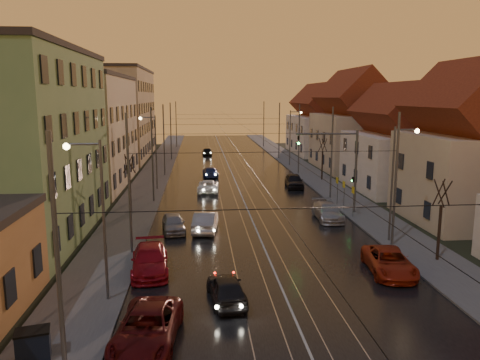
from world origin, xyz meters
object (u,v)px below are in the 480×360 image
object	(u,v)px
parked_right_0	(389,262)
parked_right_1	(328,211)
street_lamp_1	(397,173)
driving_car_3	(210,172)
driving_car_0	(226,289)
parked_right_2	(294,181)
parked_left_1	(147,328)
parked_left_2	(150,260)
street_lamp_0	(97,205)
traffic_light_mast	(345,161)
driving_car_4	(207,152)
street_lamp_2	(153,145)
driving_car_1	(206,221)
dumpster	(33,346)
driving_car_2	(208,186)
street_lamp_3	(292,132)
parked_left_3	(173,223)

from	to	relation	value
parked_right_0	parked_right_1	xyz separation A→B (m)	(-0.29, 11.86, 0.00)
street_lamp_1	driving_car_3	world-z (taller)	street_lamp_1
driving_car_0	driving_car_3	bearing A→B (deg)	-96.44
driving_car_0	driving_car_3	world-z (taller)	driving_car_0
street_lamp_1	parked_right_1	world-z (taller)	street_lamp_1
driving_car_3	parked_right_1	distance (m)	23.19
parked_right_0	parked_right_2	world-z (taller)	parked_right_2
parked_left_1	parked_left_2	world-z (taller)	parked_left_2
street_lamp_0	traffic_light_mast	size ratio (longest dim) A/B	1.11
street_lamp_1	driving_car_4	xyz separation A→B (m)	(-11.95, 49.44, -4.21)
street_lamp_1	street_lamp_2	bearing A→B (deg)	132.32
driving_car_1	dumpster	bearing A→B (deg)	75.17
street_lamp_2	driving_car_1	world-z (taller)	street_lamp_2
driving_car_2	street_lamp_1	bearing A→B (deg)	127.33
traffic_light_mast	dumpster	distance (m)	28.47
street_lamp_3	parked_left_1	distance (m)	50.89
driving_car_2	parked_left_1	bearing A→B (deg)	87.59
street_lamp_3	parked_left_3	bearing A→B (deg)	-115.45
driving_car_4	parked_right_1	distance (m)	44.09
street_lamp_0	dumpster	world-z (taller)	street_lamp_0
street_lamp_2	parked_left_1	distance (m)	32.67
parked_right_1	driving_car_0	bearing A→B (deg)	-120.24
driving_car_4	parked_left_1	size ratio (longest dim) A/B	0.76
driving_car_0	street_lamp_3	bearing A→B (deg)	-111.42
street_lamp_1	parked_left_3	world-z (taller)	street_lamp_1
street_lamp_1	driving_car_1	xyz separation A→B (m)	(-12.92, 3.86, -4.13)
street_lamp_1	driving_car_4	world-z (taller)	street_lamp_1
driving_car_3	parked_left_3	xyz separation A→B (m)	(-3.35, -23.80, 0.03)
street_lamp_3	driving_car_1	xyz separation A→B (m)	(-12.92, -32.14, -4.13)
street_lamp_1	street_lamp_2	size ratio (longest dim) A/B	1.00
parked_left_2	street_lamp_3	bearing A→B (deg)	62.86
driving_car_4	parked_left_2	world-z (taller)	parked_left_2
street_lamp_0	street_lamp_1	xyz separation A→B (m)	(18.21, 8.00, 0.00)
street_lamp_2	parked_right_0	world-z (taller)	street_lamp_2
driving_car_3	parked_right_0	distance (m)	34.50
driving_car_3	parked_left_1	size ratio (longest dim) A/B	0.85
street_lamp_1	parked_right_1	distance (m)	8.10
parked_right_2	dumpster	world-z (taller)	parked_right_2
street_lamp_0	traffic_light_mast	distance (m)	23.42
driving_car_4	parked_right_0	distance (m)	55.80
driving_car_2	parked_right_2	xyz separation A→B (m)	(9.50, 1.54, 0.12)
parked_left_1	dumpster	world-z (taller)	parked_left_1
street_lamp_2	street_lamp_3	world-z (taller)	same
street_lamp_2	traffic_light_mast	size ratio (longest dim) A/B	1.11
driving_car_3	driving_car_1	bearing A→B (deg)	85.22
parked_right_2	street_lamp_0	bearing A→B (deg)	-114.69
parked_right_0	street_lamp_2	bearing A→B (deg)	127.78
traffic_light_mast	driving_car_0	xyz separation A→B (m)	(-10.97, -16.55, -3.91)
driving_car_0	parked_right_0	world-z (taller)	driving_car_0
street_lamp_0	street_lamp_2	distance (m)	28.00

